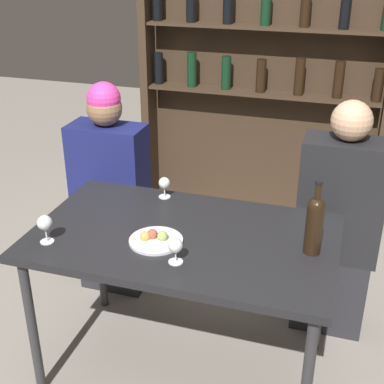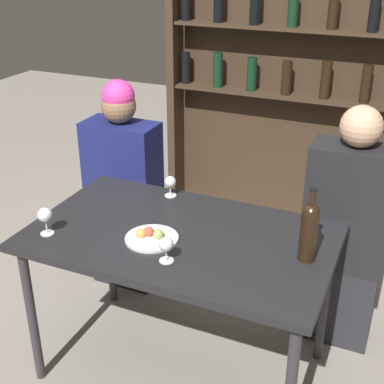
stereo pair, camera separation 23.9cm
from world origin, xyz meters
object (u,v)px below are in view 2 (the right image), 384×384
Objects in this scene: wine_glass_1 at (166,245)px; food_plate_0 at (151,237)px; wine_glass_2 at (45,216)px; seated_person_right at (345,237)px; seated_person_left at (124,192)px; wine_glass_0 at (170,183)px; wine_bottle at (309,229)px.

wine_glass_1 reaches higher than food_plate_0.
seated_person_right is at bearing 34.21° from wine_glass_2.
wine_glass_1 is 0.58m from wine_glass_2.
food_plate_0 is at bearing 137.40° from wine_glass_1.
wine_glass_1 is 1.02m from seated_person_right.
seated_person_left is at bearing 130.39° from wine_glass_1.
seated_person_right is at bearing 52.58° from wine_glass_1.
wine_glass_1 is 0.08× the size of seated_person_right.
wine_glass_0 is at bearing 59.53° from wine_glass_2.
food_plate_0 is 0.18× the size of seated_person_left.
seated_person_right is (0.85, 0.24, -0.24)m from wine_glass_0.
seated_person_left is at bearing 128.85° from food_plate_0.
food_plate_0 is 0.87m from seated_person_left.
wine_glass_2 is at bearing -162.13° from food_plate_0.
wine_glass_1 is at bearing -127.42° from seated_person_right.
seated_person_left is 0.99× the size of seated_person_right.
food_plate_0 is 1.01m from seated_person_right.
wine_bottle is 1.12m from wine_glass_2.
wine_glass_0 is at bearing -164.22° from seated_person_right.
wine_glass_2 is (-0.58, -0.02, 0.02)m from wine_glass_1.
wine_glass_1 is 0.46× the size of food_plate_0.
wine_bottle is at bearing -24.74° from seated_person_left.
food_plate_0 is (-0.14, 0.13, -0.06)m from wine_glass_1.
seated_person_left is (-1.18, 0.54, -0.30)m from wine_bottle.
wine_glass_2 is 0.10× the size of seated_person_left.
seated_person_left is at bearing 96.52° from wine_glass_2.
wine_glass_2 is (-0.33, -0.56, 0.02)m from wine_glass_0.
wine_glass_0 is at bearing -29.60° from seated_person_left.
seated_person_left is at bearing 180.00° from seated_person_right.
food_plate_0 is 0.18× the size of seated_person_right.
food_plate_0 is (0.44, 0.14, -0.08)m from wine_glass_2.
wine_bottle is 0.26× the size of seated_person_left.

